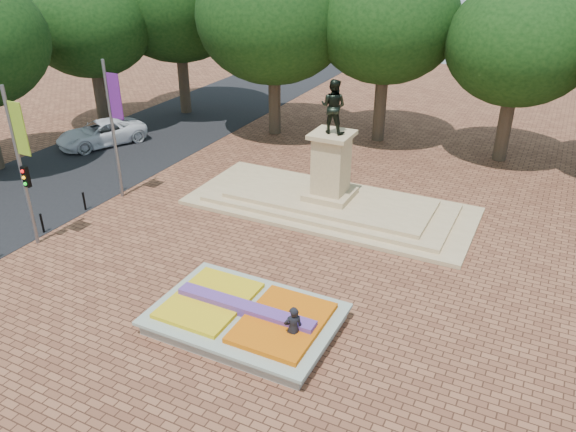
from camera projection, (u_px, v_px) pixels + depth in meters
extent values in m
plane|color=brown|center=(249.00, 289.00, 21.55)|extent=(90.00, 90.00, 0.00)
cube|color=black|center=(62.00, 177.00, 31.49)|extent=(9.00, 90.00, 0.02)
cube|color=gray|center=(245.00, 321.00, 19.45)|extent=(6.00, 4.00, 0.45)
cube|color=#A6B09F|center=(245.00, 314.00, 19.33)|extent=(6.30, 4.30, 0.12)
cube|color=#DA620C|center=(283.00, 323.00, 18.70)|extent=(2.60, 3.40, 0.22)
cube|color=gold|center=(210.00, 300.00, 19.85)|extent=(2.60, 3.40, 0.18)
cube|color=#542E7F|center=(245.00, 309.00, 19.23)|extent=(5.20, 0.55, 0.38)
cube|color=tan|center=(330.00, 206.00, 27.90)|extent=(14.00, 6.00, 0.20)
cube|color=tan|center=(330.00, 202.00, 27.81)|extent=(12.00, 5.00, 0.20)
cube|color=tan|center=(330.00, 199.00, 27.72)|extent=(10.00, 4.00, 0.20)
cube|color=tan|center=(330.00, 194.00, 27.60)|extent=(2.20, 2.20, 0.30)
cube|color=tan|center=(331.00, 165.00, 26.90)|extent=(1.50, 1.50, 2.80)
cube|color=tan|center=(332.00, 135.00, 26.23)|extent=(1.90, 1.90, 0.20)
imported|color=black|center=(333.00, 106.00, 25.61)|extent=(1.22, 0.95, 2.50)
cylinder|color=#34271C|center=(182.00, 88.00, 41.37)|extent=(0.80, 0.80, 4.00)
ellipsoid|color=black|center=(176.00, 21.00, 39.25)|extent=(8.80, 8.80, 7.48)
cylinder|color=#34271C|center=(278.00, 101.00, 38.20)|extent=(0.80, 0.80, 4.00)
ellipsoid|color=black|center=(278.00, 29.00, 36.08)|extent=(8.80, 8.80, 7.48)
cylinder|color=#34271C|center=(377.00, 114.00, 35.43)|extent=(0.80, 0.80, 4.00)
ellipsoid|color=black|center=(382.00, 37.00, 33.31)|extent=(8.80, 8.80, 7.48)
cylinder|color=#34271C|center=(492.00, 130.00, 32.65)|extent=(0.80, 0.80, 4.00)
ellipsoid|color=black|center=(506.00, 47.00, 30.53)|extent=(8.80, 8.80, 7.48)
cylinder|color=#34271C|center=(98.00, 100.00, 38.80)|extent=(0.80, 0.80, 3.84)
ellipsoid|color=black|center=(87.00, 32.00, 36.77)|extent=(8.40, 8.40, 7.14)
cylinder|color=slate|center=(21.00, 169.00, 23.21)|extent=(0.16, 0.16, 7.00)
cube|color=#86AB22|center=(19.00, 129.00, 22.22)|extent=(0.70, 0.04, 2.20)
cylinder|color=slate|center=(113.00, 131.00, 27.61)|extent=(0.16, 0.16, 7.00)
cube|color=#641E7E|center=(115.00, 96.00, 26.62)|extent=(0.70, 0.04, 2.20)
cube|color=black|center=(26.00, 177.00, 23.27)|extent=(0.28, 0.18, 0.90)
cylinder|color=black|center=(42.00, 224.00, 25.43)|extent=(0.10, 0.10, 0.90)
sphere|color=black|center=(40.00, 215.00, 25.22)|extent=(0.12, 0.12, 0.12)
cylinder|color=black|center=(84.00, 202.00, 27.51)|extent=(0.10, 0.10, 0.90)
sphere|color=black|center=(83.00, 193.00, 27.29)|extent=(0.12, 0.12, 0.12)
cylinder|color=black|center=(121.00, 183.00, 29.58)|extent=(0.10, 0.10, 0.90)
sphere|color=black|center=(119.00, 175.00, 29.37)|extent=(0.12, 0.12, 0.12)
imported|color=silver|center=(101.00, 133.00, 35.92)|extent=(4.66, 6.12, 1.55)
imported|color=black|center=(293.00, 329.00, 18.07)|extent=(0.73, 0.70, 1.69)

